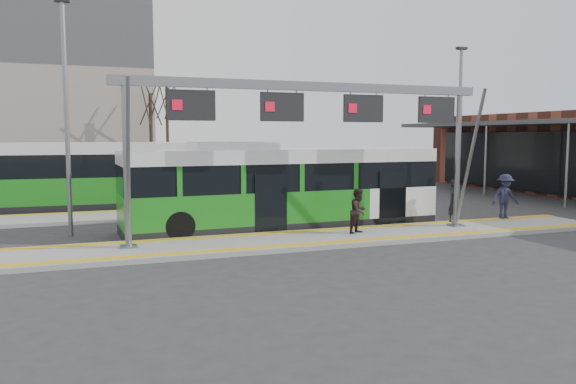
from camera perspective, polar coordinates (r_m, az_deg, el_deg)
name	(u,v)px	position (r m, az deg, el deg)	size (l,w,h in m)	color
ground	(327,240)	(19.27, 3.94, -4.91)	(120.00, 120.00, 0.00)	#2D2D30
platform_main	(327,238)	(19.25, 3.95, -4.70)	(22.00, 3.00, 0.15)	gray
platform_second	(173,213)	(25.79, -11.62, -2.14)	(20.00, 3.00, 0.15)	gray
tactile_main	(327,236)	(19.24, 3.95, -4.45)	(22.00, 2.65, 0.02)	yellow
tactile_second	(169,208)	(26.91, -11.99, -1.64)	(20.00, 0.35, 0.02)	yellow
gantry	(315,114)	(19.04, 2.75, 7.97)	(13.00, 1.68, 5.20)	slate
apartment_block	(0,68)	(53.94, -27.24, 11.12)	(24.50, 12.50, 18.40)	gray
hero_bus	(283,189)	(21.56, -0.50, 0.36)	(12.28, 3.03, 3.35)	black
bg_bus_green	(52,177)	(28.95, -22.85, 1.40)	(13.06, 3.38, 3.23)	black
passenger_a	(454,201)	(23.10, 16.55, -0.88)	(0.61, 0.40, 1.68)	black
passenger_b	(359,211)	(19.79, 7.19, -1.92)	(0.76, 0.60, 1.57)	black
passenger_c	(505,197)	(24.64, 21.17, -0.45)	(1.19, 0.68, 1.84)	#1E2036
tree_left	(150,106)	(45.73, -13.80, 8.52)	(1.40, 1.40, 7.80)	#382B21
tree_mid	(167,99)	(52.77, -12.21, 9.21)	(1.40, 1.40, 9.07)	#382B21
lamp_west	(66,113)	(21.19, -21.60, 7.50)	(0.50, 0.25, 8.23)	slate
lamp_east	(459,124)	(28.12, 17.01, 6.59)	(0.50, 0.25, 7.71)	slate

